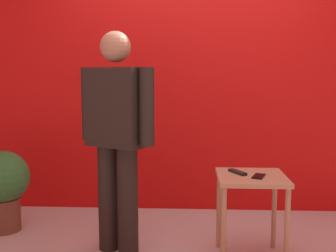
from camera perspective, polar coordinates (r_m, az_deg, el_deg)
The scene contains 6 objects.
back_wall_red at distance 4.05m, azimuth 3.41°, elevation 10.17°, with size 5.40×0.12×3.08m, color red.
standing_person at distance 3.05m, azimuth -7.00°, elevation -0.73°, with size 0.61×0.41×1.63m.
side_table at distance 3.03m, azimuth 11.31°, elevation -8.65°, with size 0.48×0.48×0.62m.
cell_phone at distance 2.97m, azimuth 12.30°, elevation -6.72°, with size 0.07×0.14×0.01m, color black.
tv_remote at distance 3.04m, azimuth 9.47°, elevation -6.23°, with size 0.04×0.17×0.02m, color black.
potted_plant at distance 3.80m, azimuth -21.60°, elevation -7.37°, with size 0.44×0.44×0.69m.
Camera 1 is at (-0.04, -2.68, 1.33)m, focal length 44.59 mm.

